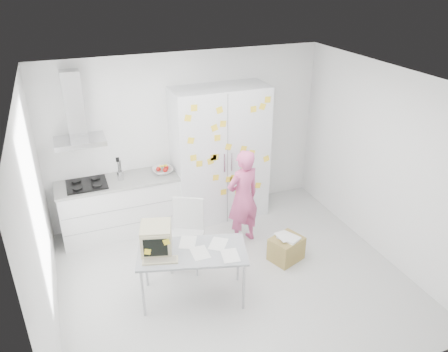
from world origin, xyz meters
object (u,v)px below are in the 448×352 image
object	(u,v)px
chair	(187,229)
cardboard_box	(286,248)
desk	(170,245)
person	(243,198)

from	to	relation	value
chair	cardboard_box	xyz separation A→B (m)	(1.35, -0.42, -0.38)
desk	chair	bearing A→B (deg)	72.25
chair	cardboard_box	size ratio (longest dim) A/B	1.86
desk	cardboard_box	world-z (taller)	desk
person	chair	xyz separation A→B (m)	(-0.94, -0.24, -0.19)
person	desk	world-z (taller)	person
cardboard_box	desk	bearing A→B (deg)	-174.44
chair	cardboard_box	world-z (taller)	chair
person	desk	xyz separation A→B (m)	(-1.33, -0.84, 0.05)
person	cardboard_box	size ratio (longest dim) A/B	2.80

